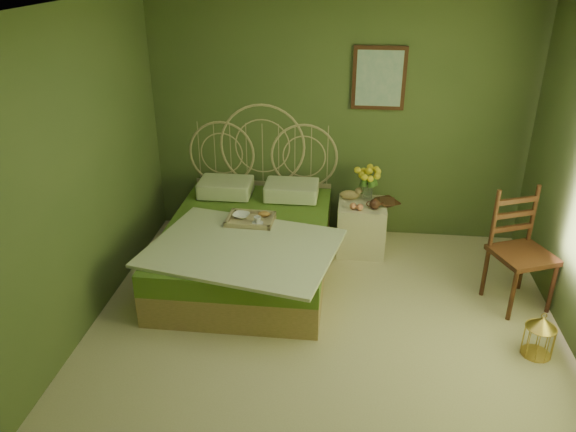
# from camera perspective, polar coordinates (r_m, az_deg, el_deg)

# --- Properties ---
(floor) EXTENTS (4.50, 4.50, 0.00)m
(floor) POSITION_cam_1_polar(r_m,az_deg,el_deg) (4.63, 3.46, -13.96)
(floor) COLOR #C8BA90
(floor) RESTS_ON ground
(ceiling) EXTENTS (4.50, 4.50, 0.00)m
(ceiling) POSITION_cam_1_polar(r_m,az_deg,el_deg) (3.59, 4.61, 20.04)
(ceiling) COLOR silver
(ceiling) RESTS_ON wall_back
(wall_back) EXTENTS (4.00, 0.00, 4.00)m
(wall_back) POSITION_cam_1_polar(r_m,az_deg,el_deg) (6.05, 5.07, 9.73)
(wall_back) COLOR #546434
(wall_back) RESTS_ON floor
(wall_left) EXTENTS (0.00, 4.50, 4.50)m
(wall_left) POSITION_cam_1_polar(r_m,az_deg,el_deg) (4.47, -22.60, 1.98)
(wall_left) COLOR #546434
(wall_left) RESTS_ON floor
(wall_art) EXTENTS (0.54, 0.04, 0.64)m
(wall_art) POSITION_cam_1_polar(r_m,az_deg,el_deg) (5.92, 9.24, 13.65)
(wall_art) COLOR #371C0F
(wall_art) RESTS_ON wall_back
(bed) EXTENTS (1.83, 2.32, 1.44)m
(bed) POSITION_cam_1_polar(r_m,az_deg,el_deg) (5.58, -4.02, -2.55)
(bed) COLOR tan
(bed) RESTS_ON floor
(nightstand) EXTENTS (0.49, 0.50, 0.97)m
(nightstand) POSITION_cam_1_polar(r_m,az_deg,el_deg) (5.97, 7.53, -0.39)
(nightstand) COLOR beige
(nightstand) RESTS_ON floor
(chair) EXTENTS (0.62, 0.62, 1.07)m
(chair) POSITION_cam_1_polar(r_m,az_deg,el_deg) (5.39, 22.68, -2.42)
(chair) COLOR #371C0F
(chair) RESTS_ON floor
(birdcage) EXTENTS (0.23, 0.23, 0.35)m
(birdcage) POSITION_cam_1_polar(r_m,az_deg,el_deg) (4.94, 24.16, -11.12)
(birdcage) COLOR #B9933B
(birdcage) RESTS_ON floor
(book_lower) EXTENTS (0.28, 0.30, 0.02)m
(book_lower) POSITION_cam_1_polar(r_m,az_deg,el_deg) (5.89, 9.34, 1.34)
(book_lower) COLOR #381E0F
(book_lower) RESTS_ON nightstand
(book_upper) EXTENTS (0.15, 0.21, 0.02)m
(book_upper) POSITION_cam_1_polar(r_m,az_deg,el_deg) (5.89, 9.35, 1.51)
(book_upper) COLOR #472819
(book_upper) RESTS_ON nightstand
(cereal_bowl) EXTENTS (0.19, 0.19, 0.04)m
(cereal_bowl) POSITION_cam_1_polar(r_m,az_deg,el_deg) (5.51, -4.77, 0.04)
(cereal_bowl) COLOR white
(cereal_bowl) RESTS_ON bed
(coffee_cup) EXTENTS (0.08, 0.08, 0.07)m
(coffee_cup) POSITION_cam_1_polar(r_m,az_deg,el_deg) (5.38, -3.12, -0.42)
(coffee_cup) COLOR white
(coffee_cup) RESTS_ON bed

